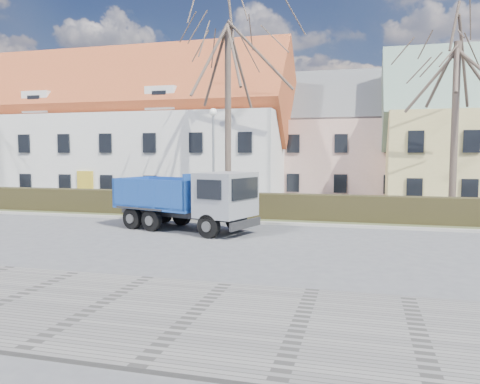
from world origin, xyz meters
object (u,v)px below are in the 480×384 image
(streetlight, at_px, (213,162))
(cart_frame, at_px, (143,213))
(dump_truck, at_px, (180,199))
(parked_car_a, at_px, (140,195))

(streetlight, relative_size, cart_frame, 8.00)
(dump_truck, distance_m, cart_frame, 4.26)
(parked_car_a, bearing_deg, cart_frame, -173.02)
(dump_truck, bearing_deg, parked_car_a, 144.69)
(dump_truck, xyz_separation_m, streetlight, (-0.07, 5.00, 1.61))
(dump_truck, relative_size, streetlight, 1.15)
(cart_frame, bearing_deg, parked_car_a, 118.27)
(dump_truck, distance_m, streetlight, 5.26)
(parked_car_a, bearing_deg, dump_truck, -164.25)
(cart_frame, bearing_deg, dump_truck, -39.62)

